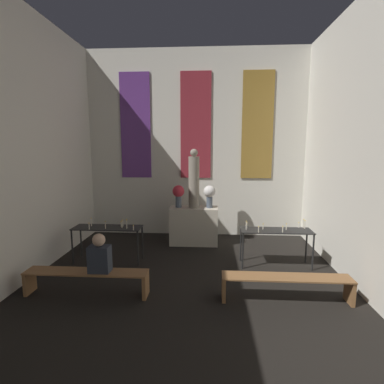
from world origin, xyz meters
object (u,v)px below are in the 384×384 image
candle_rack_left (108,231)px  person_seated (99,255)px  flower_vase_right (210,194)px  pew_back_left (87,277)px  candle_rack_right (276,234)px  pew_back_right (286,283)px  statue (194,180)px  altar (194,226)px  flower_vase_left (178,193)px

candle_rack_left → person_seated: person_seated is taller
flower_vase_right → pew_back_left: flower_vase_right is taller
candle_rack_right → candle_rack_left: bearing=-180.0°
pew_back_right → statue: bearing=120.6°
altar → pew_back_left: altar is taller
flower_vase_left → flower_vase_right: size_ratio=1.00×
pew_back_right → flower_vase_right: bearing=114.2°
flower_vase_right → candle_rack_right: (1.44, -1.37, -0.64)m
flower_vase_left → flower_vase_right: same height
statue → candle_rack_left: 2.50m
candle_rack_right → altar: bearing=143.4°
statue → candle_rack_right: 2.50m
candle_rack_left → candle_rack_right: 3.68m
statue → pew_back_left: (-1.70, -2.89, -1.37)m
flower_vase_right → pew_back_left: size_ratio=0.27×
altar → statue: bearing=0.0°
flower_vase_right → candle_rack_left: (-2.24, -1.37, -0.64)m
pew_back_right → person_seated: (-3.16, 0.00, 0.41)m
flower_vase_right → candle_rack_right: flower_vase_right is taller
candle_rack_left → person_seated: 1.56m
statue → altar: bearing=0.0°
statue → pew_back_right: statue is taller
flower_vase_right → candle_rack_right: size_ratio=0.39×
statue → person_seated: statue is taller
flower_vase_left → person_seated: 3.13m
flower_vase_right → candle_rack_left: bearing=-148.5°
statue → person_seated: bearing=-116.8°
pew_back_right → person_seated: 3.19m
altar → candle_rack_left: (-1.84, -1.37, 0.22)m
flower_vase_right → pew_back_right: flower_vase_right is taller
altar → statue: size_ratio=0.82×
pew_back_left → pew_back_right: same height
statue → pew_back_right: bearing=-59.4°
flower_vase_left → candle_rack_right: bearing=-31.3°
candle_rack_right → pew_back_left: (-3.55, -1.52, -0.39)m
candle_rack_right → person_seated: person_seated is taller
flower_vase_right → person_seated: bearing=-122.8°
candle_rack_left → pew_back_right: candle_rack_left is taller
altar → flower_vase_left: (-0.41, 0.00, 0.86)m
altar → pew_back_left: 3.36m
candle_rack_right → pew_back_left: size_ratio=0.70×
flower_vase_left → flower_vase_right: bearing=0.0°
altar → flower_vase_right: (0.41, 0.00, 0.86)m
person_seated → statue: bearing=63.2°
statue → person_seated: 3.37m
candle_rack_left → pew_back_right: bearing=-23.2°
candle_rack_right → pew_back_right: 1.57m
candle_rack_left → candle_rack_right: same height
candle_rack_right → pew_back_right: bearing=-95.2°
candle_rack_right → flower_vase_left: bearing=148.7°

